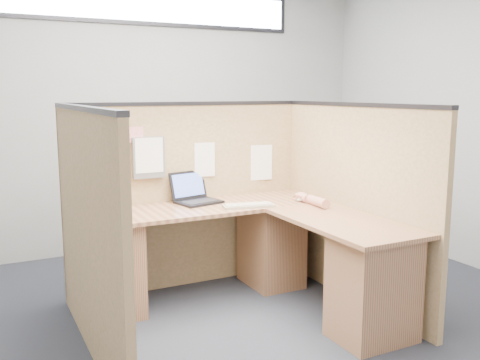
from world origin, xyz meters
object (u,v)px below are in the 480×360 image
laptop (196,195)px  mouse (301,199)px  l_desk (249,258)px  keyboard (249,206)px

laptop → mouse: bearing=-38.6°
mouse → l_desk: bearing=-161.2°
keyboard → l_desk: bearing=-105.4°
l_desk → laptop: 0.72m
l_desk → mouse: (0.58, 0.20, 0.36)m
l_desk → keyboard: (0.10, 0.20, 0.35)m
l_desk → keyboard: bearing=63.1°
mouse → keyboard: bearing=-179.8°
keyboard → mouse: bearing=11.8°
laptop → keyboard: bearing=-65.4°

